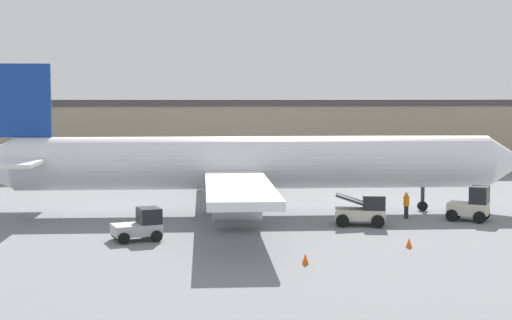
{
  "coord_description": "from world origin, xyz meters",
  "views": [
    {
      "loc": [
        -6.06,
        -55.12,
        8.35
      ],
      "look_at": [
        0.0,
        0.0,
        3.77
      ],
      "focal_mm": 55.0,
      "sensor_mm": 36.0,
      "label": 1
    }
  ],
  "objects_px": {
    "airplane": "(243,164)",
    "pushback_tug": "(472,205)",
    "ground_crew_worker": "(406,205)",
    "safety_cone_far": "(305,259)",
    "baggage_tug": "(141,225)",
    "safety_cone_near": "(409,243)",
    "belt_loader_truck": "(364,210)"
  },
  "relations": [
    {
      "from": "airplane",
      "to": "pushback_tug",
      "type": "height_order",
      "value": "airplane"
    },
    {
      "from": "ground_crew_worker",
      "to": "safety_cone_far",
      "type": "bearing_deg",
      "value": 9.86
    },
    {
      "from": "baggage_tug",
      "to": "pushback_tug",
      "type": "height_order",
      "value": "pushback_tug"
    },
    {
      "from": "pushback_tug",
      "to": "safety_cone_near",
      "type": "distance_m",
      "value": 10.98
    },
    {
      "from": "ground_crew_worker",
      "to": "pushback_tug",
      "type": "bearing_deg",
      "value": 114.37
    },
    {
      "from": "ground_crew_worker",
      "to": "safety_cone_near",
      "type": "bearing_deg",
      "value": 28.08
    },
    {
      "from": "safety_cone_near",
      "to": "safety_cone_far",
      "type": "xyz_separation_m",
      "value": [
        -6.4,
        -3.59,
        0.0
      ]
    },
    {
      "from": "pushback_tug",
      "to": "airplane",
      "type": "bearing_deg",
      "value": -167.74
    },
    {
      "from": "safety_cone_far",
      "to": "ground_crew_worker",
      "type": "bearing_deg",
      "value": 55.53
    },
    {
      "from": "airplane",
      "to": "safety_cone_far",
      "type": "relative_size",
      "value": 74.24
    },
    {
      "from": "ground_crew_worker",
      "to": "baggage_tug",
      "type": "relative_size",
      "value": 0.58
    },
    {
      "from": "safety_cone_near",
      "to": "safety_cone_far",
      "type": "distance_m",
      "value": 7.33
    },
    {
      "from": "pushback_tug",
      "to": "safety_cone_near",
      "type": "bearing_deg",
      "value": -97.0
    },
    {
      "from": "baggage_tug",
      "to": "safety_cone_far",
      "type": "bearing_deg",
      "value": -58.15
    },
    {
      "from": "airplane",
      "to": "safety_cone_near",
      "type": "height_order",
      "value": "airplane"
    },
    {
      "from": "ground_crew_worker",
      "to": "baggage_tug",
      "type": "distance_m",
      "value": 18.66
    },
    {
      "from": "ground_crew_worker",
      "to": "airplane",
      "type": "bearing_deg",
      "value": -65.58
    },
    {
      "from": "baggage_tug",
      "to": "safety_cone_near",
      "type": "xyz_separation_m",
      "value": [
        14.75,
        -3.89,
        -0.59
      ]
    },
    {
      "from": "safety_cone_far",
      "to": "safety_cone_near",
      "type": "bearing_deg",
      "value": 29.32
    },
    {
      "from": "pushback_tug",
      "to": "safety_cone_far",
      "type": "distance_m",
      "value": 17.99
    },
    {
      "from": "ground_crew_worker",
      "to": "safety_cone_far",
      "type": "xyz_separation_m",
      "value": [
        -9.3,
        -13.54,
        -0.68
      ]
    },
    {
      "from": "belt_loader_truck",
      "to": "safety_cone_near",
      "type": "height_order",
      "value": "belt_loader_truck"
    },
    {
      "from": "safety_cone_near",
      "to": "safety_cone_far",
      "type": "relative_size",
      "value": 1.0
    },
    {
      "from": "baggage_tug",
      "to": "safety_cone_near",
      "type": "height_order",
      "value": "baggage_tug"
    },
    {
      "from": "ground_crew_worker",
      "to": "safety_cone_near",
      "type": "height_order",
      "value": "ground_crew_worker"
    },
    {
      "from": "baggage_tug",
      "to": "safety_cone_near",
      "type": "distance_m",
      "value": 15.26
    },
    {
      "from": "belt_loader_truck",
      "to": "ground_crew_worker",
      "type": "bearing_deg",
      "value": 46.31
    },
    {
      "from": "belt_loader_truck",
      "to": "pushback_tug",
      "type": "bearing_deg",
      "value": 19.43
    },
    {
      "from": "baggage_tug",
      "to": "belt_loader_truck",
      "type": "bearing_deg",
      "value": -1.72
    },
    {
      "from": "baggage_tug",
      "to": "safety_cone_near",
      "type": "bearing_deg",
      "value": -31.08
    },
    {
      "from": "airplane",
      "to": "baggage_tug",
      "type": "height_order",
      "value": "airplane"
    },
    {
      "from": "safety_cone_near",
      "to": "pushback_tug",
      "type": "bearing_deg",
      "value": 50.81
    }
  ]
}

